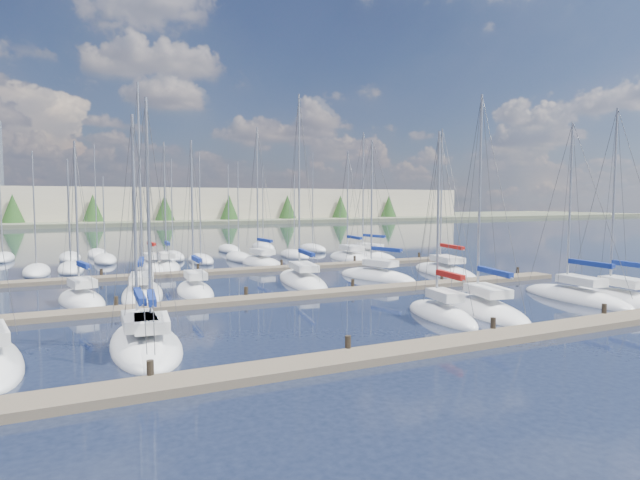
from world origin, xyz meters
name	(u,v)px	position (x,y,z in m)	size (l,w,h in m)	color
ground	(180,246)	(0.00, 60.00, 0.00)	(400.00, 400.00, 0.00)	#1B2337
dock_near	(438,346)	(0.00, 2.01, 0.15)	(44.00, 1.93, 1.10)	#6B5E4C
dock_mid	(307,295)	(0.00, 16.01, 0.15)	(44.00, 1.93, 1.10)	#6B5E4C
dock_far	(244,270)	(0.00, 30.01, 0.15)	(44.00, 1.93, 1.10)	#6B5E4C
sailboat_h	(82,300)	(-13.79, 20.29, 0.18)	(3.64, 6.68, 11.01)	white
sailboat_k	(302,280)	(2.19, 21.88, 0.18)	(4.50, 10.81, 15.59)	white
sailboat_g	(619,299)	(17.35, 5.82, 0.18)	(3.34, 8.00, 13.13)	white
sailboat_f	(576,297)	(15.45, 7.50, 0.18)	(3.03, 8.74, 12.34)	white
sailboat_d	(441,315)	(4.09, 6.95, 0.19)	(2.92, 6.73, 11.06)	white
sailboat_r	(367,256)	(16.45, 35.95, 0.19)	(4.23, 9.58, 14.96)	white
sailboat_l	(377,276)	(8.75, 21.30, 0.18)	(4.74, 8.40, 12.21)	white
sailboat_p	(261,262)	(3.31, 34.97, 0.18)	(3.43, 8.88, 14.66)	white
sailboat_o	(167,267)	(-6.00, 35.14, 0.20)	(2.95, 6.83, 12.73)	white
sailboat_q	(350,258)	(13.55, 34.72, 0.17)	(3.78, 8.98, 12.63)	white
sailboat_e	(484,309)	(7.26, 7.09, 0.18)	(4.41, 8.79, 13.37)	white
sailboat_i	(142,294)	(-9.99, 21.01, 0.19)	(4.10, 9.72, 15.20)	white
sailboat_n	(150,268)	(-7.54, 35.08, 0.20)	(2.58, 6.88, 12.45)	white
sailboat_b	(139,345)	(-11.81, 7.70, 0.17)	(2.74, 7.93, 11.01)	white
sailboat_c	(152,348)	(-11.36, 6.98, 0.18)	(3.25, 7.04, 11.65)	white
sailboat_m	(444,272)	(15.74, 21.26, 0.17)	(4.85, 10.33, 13.59)	white
sailboat_j	(195,291)	(-6.52, 20.63, 0.19)	(2.54, 6.65, 11.40)	white
distant_boats	(169,257)	(-4.34, 43.76, 0.29)	(36.93, 20.75, 13.30)	#9EA0A5
shoreline	(69,197)	(-13.29, 149.77, 7.44)	(400.00, 60.00, 38.00)	#666B51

